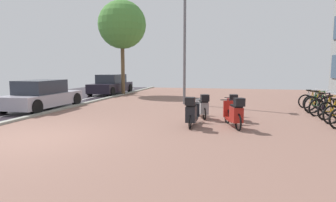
{
  "coord_description": "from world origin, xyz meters",
  "views": [
    {
      "loc": [
        5.18,
        -6.64,
        1.89
      ],
      "look_at": [
        3.43,
        0.96,
        0.99
      ],
      "focal_mm": 31.25,
      "sensor_mm": 36.0,
      "label": 1
    }
  ],
  "objects_px": {
    "bicycle_rack_06": "(315,103)",
    "scooter_mid": "(232,107)",
    "bicycle_rack_07": "(312,101)",
    "bicycle_rack_03": "(333,110)",
    "bicycle_rack_04": "(324,107)",
    "scooter_far": "(203,107)",
    "scooter_near": "(234,113)",
    "bicycle_rack_05": "(319,104)",
    "lamp_post": "(185,33)",
    "parked_car_near": "(42,96)",
    "parked_car_far": "(111,85)",
    "scooter_extra": "(192,113)",
    "street_tree": "(122,25)"
  },
  "relations": [
    {
      "from": "bicycle_rack_03",
      "to": "bicycle_rack_07",
      "type": "bearing_deg",
      "value": 89.39
    },
    {
      "from": "scooter_mid",
      "to": "bicycle_rack_04",
      "type": "bearing_deg",
      "value": 24.33
    },
    {
      "from": "bicycle_rack_06",
      "to": "scooter_mid",
      "type": "distance_m",
      "value": 4.77
    },
    {
      "from": "parked_car_far",
      "to": "street_tree",
      "type": "height_order",
      "value": "street_tree"
    },
    {
      "from": "bicycle_rack_07",
      "to": "scooter_near",
      "type": "height_order",
      "value": "scooter_near"
    },
    {
      "from": "bicycle_rack_04",
      "to": "street_tree",
      "type": "distance_m",
      "value": 13.58
    },
    {
      "from": "bicycle_rack_03",
      "to": "scooter_near",
      "type": "xyz_separation_m",
      "value": [
        -3.5,
        -2.35,
        0.12
      ]
    },
    {
      "from": "scooter_near",
      "to": "scooter_mid",
      "type": "height_order",
      "value": "scooter_near"
    },
    {
      "from": "street_tree",
      "to": "parked_car_near",
      "type": "bearing_deg",
      "value": -97.37
    },
    {
      "from": "scooter_far",
      "to": "street_tree",
      "type": "relative_size",
      "value": 0.24
    },
    {
      "from": "scooter_extra",
      "to": "scooter_near",
      "type": "bearing_deg",
      "value": 4.54
    },
    {
      "from": "scooter_far",
      "to": "scooter_mid",
      "type": "bearing_deg",
      "value": -0.09
    },
    {
      "from": "bicycle_rack_06",
      "to": "scooter_extra",
      "type": "bearing_deg",
      "value": -135.06
    },
    {
      "from": "bicycle_rack_05",
      "to": "lamp_post",
      "type": "height_order",
      "value": "lamp_post"
    },
    {
      "from": "bicycle_rack_04",
      "to": "bicycle_rack_06",
      "type": "relative_size",
      "value": 1.07
    },
    {
      "from": "bicycle_rack_04",
      "to": "scooter_near",
      "type": "distance_m",
      "value": 4.65
    },
    {
      "from": "bicycle_rack_05",
      "to": "scooter_mid",
      "type": "bearing_deg",
      "value": -146.08
    },
    {
      "from": "scooter_far",
      "to": "scooter_extra",
      "type": "xyz_separation_m",
      "value": [
        -0.17,
        -1.66,
        0.02
      ]
    },
    {
      "from": "bicycle_rack_05",
      "to": "scooter_far",
      "type": "distance_m",
      "value": 5.18
    },
    {
      "from": "bicycle_rack_07",
      "to": "parked_car_near",
      "type": "distance_m",
      "value": 12.49
    },
    {
      "from": "bicycle_rack_03",
      "to": "street_tree",
      "type": "height_order",
      "value": "street_tree"
    },
    {
      "from": "bicycle_rack_06",
      "to": "bicycle_rack_07",
      "type": "relative_size",
      "value": 0.94
    },
    {
      "from": "bicycle_rack_05",
      "to": "bicycle_rack_07",
      "type": "xyz_separation_m",
      "value": [
        0.08,
        1.57,
        -0.03
      ]
    },
    {
      "from": "street_tree",
      "to": "lamp_post",
      "type": "bearing_deg",
      "value": -39.87
    },
    {
      "from": "bicycle_rack_06",
      "to": "street_tree",
      "type": "relative_size",
      "value": 0.19
    },
    {
      "from": "scooter_far",
      "to": "parked_car_near",
      "type": "bearing_deg",
      "value": 174.15
    },
    {
      "from": "bicycle_rack_03",
      "to": "bicycle_rack_07",
      "type": "height_order",
      "value": "bicycle_rack_03"
    },
    {
      "from": "scooter_near",
      "to": "lamp_post",
      "type": "bearing_deg",
      "value": 114.61
    },
    {
      "from": "bicycle_rack_03",
      "to": "scooter_extra",
      "type": "height_order",
      "value": "scooter_extra"
    },
    {
      "from": "parked_car_near",
      "to": "parked_car_far",
      "type": "xyz_separation_m",
      "value": [
        -0.11,
        7.87,
        0.03
      ]
    },
    {
      "from": "bicycle_rack_03",
      "to": "parked_car_far",
      "type": "relative_size",
      "value": 0.28
    },
    {
      "from": "scooter_extra",
      "to": "street_tree",
      "type": "xyz_separation_m",
      "value": [
        -6.24,
        9.87,
        4.31
      ]
    },
    {
      "from": "bicycle_rack_03",
      "to": "bicycle_rack_07",
      "type": "xyz_separation_m",
      "value": [
        0.03,
        3.14,
        -0.01
      ]
    },
    {
      "from": "bicycle_rack_06",
      "to": "scooter_near",
      "type": "bearing_deg",
      "value": -126.58
    },
    {
      "from": "bicycle_rack_03",
      "to": "street_tree",
      "type": "xyz_separation_m",
      "value": [
        -11.07,
        7.41,
        4.42
      ]
    },
    {
      "from": "bicycle_rack_05",
      "to": "parked_car_far",
      "type": "distance_m",
      "value": 13.63
    },
    {
      "from": "bicycle_rack_03",
      "to": "bicycle_rack_04",
      "type": "xyz_separation_m",
      "value": [
        -0.07,
        0.79,
        0.01
      ]
    },
    {
      "from": "bicycle_rack_04",
      "to": "scooter_far",
      "type": "xyz_separation_m",
      "value": [
        -4.59,
        -1.58,
        0.08
      ]
    },
    {
      "from": "scooter_near",
      "to": "scooter_mid",
      "type": "distance_m",
      "value": 1.56
    },
    {
      "from": "scooter_near",
      "to": "lamp_post",
      "type": "height_order",
      "value": "lamp_post"
    },
    {
      "from": "bicycle_rack_07",
      "to": "parked_car_far",
      "type": "xyz_separation_m",
      "value": [
        -12.18,
        4.69,
        0.32
      ]
    },
    {
      "from": "scooter_mid",
      "to": "parked_car_far",
      "type": "bearing_deg",
      "value": 134.82
    },
    {
      "from": "scooter_extra",
      "to": "street_tree",
      "type": "bearing_deg",
      "value": 122.31
    },
    {
      "from": "parked_car_far",
      "to": "street_tree",
      "type": "relative_size",
      "value": 0.68
    },
    {
      "from": "scooter_mid",
      "to": "scooter_extra",
      "type": "height_order",
      "value": "scooter_extra"
    },
    {
      "from": "bicycle_rack_03",
      "to": "street_tree",
      "type": "relative_size",
      "value": 0.19
    },
    {
      "from": "scooter_mid",
      "to": "lamp_post",
      "type": "distance_m",
      "value": 5.69
    },
    {
      "from": "bicycle_rack_03",
      "to": "bicycle_rack_04",
      "type": "distance_m",
      "value": 0.79
    },
    {
      "from": "parked_car_far",
      "to": "street_tree",
      "type": "bearing_deg",
      "value": -21.35
    },
    {
      "from": "bicycle_rack_04",
      "to": "scooter_extra",
      "type": "relative_size",
      "value": 0.75
    }
  ]
}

